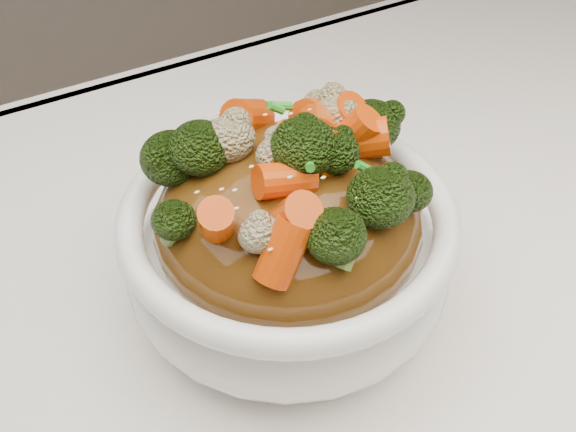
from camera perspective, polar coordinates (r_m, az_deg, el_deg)
tablecloth at (r=0.50m, az=5.93°, el=-10.92°), size 1.20×0.80×0.04m
bowl at (r=0.47m, az=0.00°, el=-3.00°), size 0.27×0.27×0.09m
sauce_base at (r=0.45m, az=0.00°, el=-0.29°), size 0.22×0.22×0.10m
carrots at (r=0.41m, az=0.00°, el=6.35°), size 0.22×0.22×0.05m
broccoli at (r=0.41m, az=0.00°, el=6.23°), size 0.22×0.22×0.05m
cauliflower at (r=0.41m, az=0.00°, el=6.00°), size 0.22×0.22×0.04m
scallions at (r=0.40m, az=0.00°, el=6.47°), size 0.16×0.16×0.02m
sesame_seeds at (r=0.40m, az=0.00°, el=6.47°), size 0.19×0.19×0.01m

